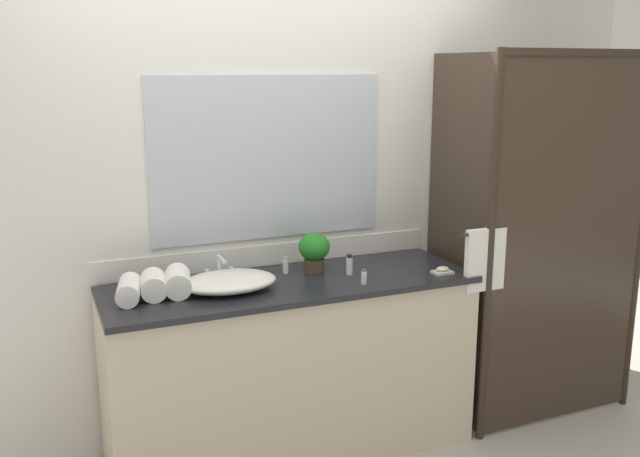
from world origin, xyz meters
name	(u,v)px	position (x,y,z in m)	size (l,w,h in m)	color
ground_plane	(293,450)	(0.00, 0.00, 0.00)	(8.00, 8.00, 0.00)	#B7B2A8
wall_back_with_mirror	(267,188)	(0.00, 0.34, 1.30)	(4.40, 0.06, 2.60)	silver
vanity_cabinet	(292,367)	(0.00, 0.01, 0.45)	(1.80, 0.58, 0.90)	beige
shower_enclosure	(532,240)	(1.28, -0.19, 1.03)	(1.20, 0.59, 2.00)	#2D2319
sink_basin	(229,282)	(-0.31, -0.01, 0.94)	(0.45, 0.32, 0.08)	white
faucet	(219,272)	(-0.31, 0.16, 0.94)	(0.17, 0.14, 0.13)	silver
potted_plant	(314,250)	(0.17, 0.11, 1.01)	(0.16, 0.16, 0.20)	#473828
soap_dish	(442,271)	(0.75, -0.16, 0.91)	(0.10, 0.07, 0.04)	silver
amenity_bottle_lotion	(364,277)	(0.30, -0.17, 0.94)	(0.03, 0.03, 0.07)	silver
amenity_bottle_conditioner	(349,265)	(0.31, 0.00, 0.95)	(0.03, 0.03, 0.10)	silver
amenity_bottle_body_wash	(286,265)	(0.02, 0.15, 0.94)	(0.03, 0.03, 0.09)	white
rolled_towel_near_edge	(129,290)	(-0.76, 0.01, 0.95)	(0.10, 0.10, 0.23)	white
rolled_towel_middle	(154,285)	(-0.65, 0.03, 0.96)	(0.11, 0.11, 0.19)	white
rolled_towel_far_edge	(178,281)	(-0.54, 0.03, 0.96)	(0.12, 0.12, 0.22)	white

